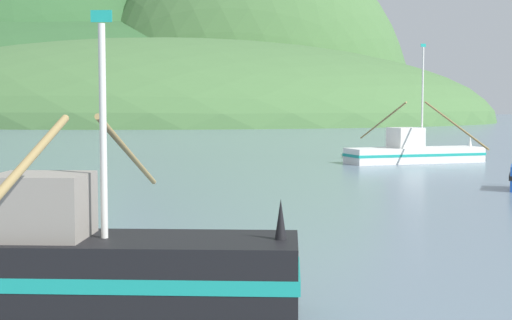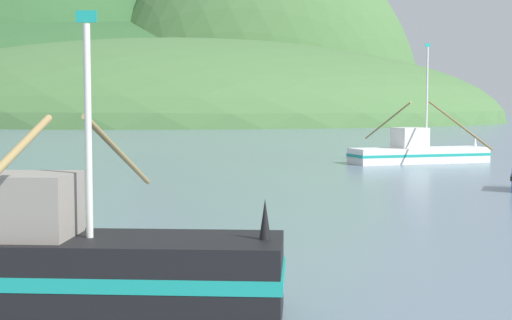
% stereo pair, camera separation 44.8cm
% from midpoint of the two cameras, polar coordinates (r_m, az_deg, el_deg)
% --- Properties ---
extents(hill_far_center, '(91.25, 73.00, 104.23)m').
position_cam_midpoint_polar(hill_far_center, '(212.09, -0.25, 3.21)').
color(hill_far_center, '#47703D').
rests_on(hill_far_center, ground).
extents(hill_mid_left, '(213.75, 171.00, 67.09)m').
position_cam_midpoint_polar(hill_mid_left, '(247.47, -18.76, 3.13)').
color(hill_mid_left, '#2D562D').
rests_on(hill_mid_left, ground).
extents(hill_far_left, '(149.10, 119.28, 37.40)m').
position_cam_midpoint_polar(hill_far_left, '(173.20, -6.49, 2.96)').
color(hill_far_left, '#47703D').
rests_on(hill_far_left, ground).
extents(fishing_boat_white, '(9.39, 15.08, 7.59)m').
position_cam_midpoint_polar(fishing_boat_white, '(48.34, 11.79, 0.62)').
color(fishing_boat_white, white).
rests_on(fishing_boat_white, ground).
extents(fishing_boat_black, '(7.63, 12.71, 5.24)m').
position_cam_midpoint_polar(fishing_boat_black, '(13.27, -14.27, -8.11)').
color(fishing_boat_black, black).
rests_on(fishing_boat_black, ground).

